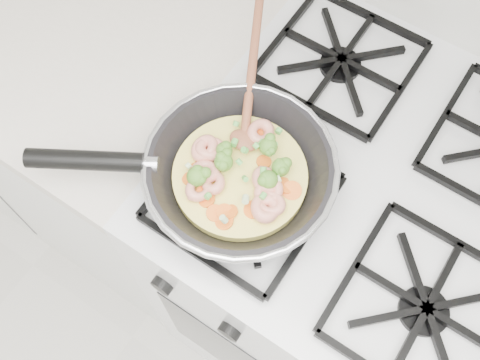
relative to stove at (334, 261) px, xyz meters
The scene contains 3 objects.
stove is the anchor object (origin of this frame).
counter_left 0.80m from the stove, behind, with size 1.00×0.60×0.90m.
skillet 0.54m from the stove, 141.74° to the right, with size 0.41×0.46×0.10m.
Camera 1 is at (0.03, 1.27, 1.69)m, focal length 42.24 mm.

